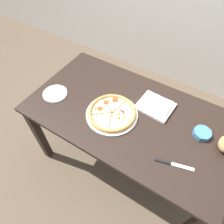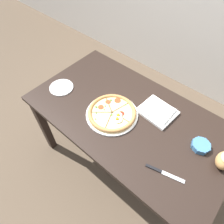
{
  "view_description": "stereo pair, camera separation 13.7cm",
  "coord_description": "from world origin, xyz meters",
  "views": [
    {
      "loc": [
        0.36,
        -0.8,
        1.84
      ],
      "look_at": [
        -0.09,
        -0.08,
        0.77
      ],
      "focal_mm": 32.0,
      "sensor_mm": 36.0,
      "label": 1
    },
    {
      "loc": [
        0.47,
        -0.72,
        1.84
      ],
      "look_at": [
        -0.09,
        -0.08,
        0.77
      ],
      "focal_mm": 32.0,
      "sensor_mm": 36.0,
      "label": 2
    }
  ],
  "objects": [
    {
      "name": "napkin_folded",
      "position": [
        0.14,
        0.15,
        0.76
      ],
      "size": [
        0.25,
        0.22,
        0.04
      ],
      "rotation": [
        0.0,
        0.0,
        -0.07
      ],
      "color": "white",
      "rests_on": "dining_table"
    },
    {
      "name": "side_saucer",
      "position": [
        -0.56,
        -0.14,
        0.75
      ],
      "size": [
        0.18,
        0.18,
        0.01
      ],
      "color": "white",
      "rests_on": "dining_table"
    },
    {
      "name": "knife_main",
      "position": [
        0.41,
        -0.2,
        0.75
      ],
      "size": [
        0.22,
        0.08,
        0.01
      ],
      "rotation": [
        0.0,
        0.0,
        0.26
      ],
      "color": "silver",
      "rests_on": "dining_table"
    },
    {
      "name": "ramekin_bowl",
      "position": [
        0.49,
        0.09,
        0.76
      ],
      "size": [
        0.12,
        0.12,
        0.04
      ],
      "color": "teal",
      "rests_on": "dining_table"
    },
    {
      "name": "ground_plane",
      "position": [
        0.0,
        0.0,
        0.0
      ],
      "size": [
        12.0,
        12.0,
        0.0
      ],
      "primitive_type": "plane",
      "color": "brown"
    },
    {
      "name": "bread_piece_near",
      "position": [
        0.63,
        0.06,
        0.8
      ],
      "size": [
        0.1,
        0.12,
        0.1
      ],
      "rotation": [
        0.0,
        0.0,
        1.66
      ],
      "color": "#B27F47",
      "rests_on": "dining_table"
    },
    {
      "name": "dining_table",
      "position": [
        0.0,
        0.0,
        0.64
      ],
      "size": [
        1.44,
        0.8,
        0.74
      ],
      "color": "black",
      "rests_on": "ground_plane"
    },
    {
      "name": "pizza",
      "position": [
        -0.09,
        -0.08,
        0.76
      ],
      "size": [
        0.36,
        0.36,
        0.05
      ],
      "color": "white",
      "rests_on": "dining_table"
    }
  ]
}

